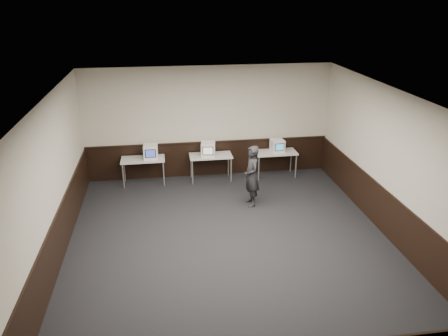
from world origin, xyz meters
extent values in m
plane|color=black|center=(0.00, 0.00, 0.00)|extent=(8.00, 8.00, 0.00)
plane|color=white|center=(0.00, 0.00, 3.20)|extent=(8.00, 8.00, 0.00)
plane|color=beige|center=(0.00, 4.00, 1.60)|extent=(7.00, 0.00, 7.00)
plane|color=beige|center=(0.00, -4.00, 1.60)|extent=(7.00, 0.00, 7.00)
plane|color=beige|center=(-3.50, 0.00, 1.60)|extent=(0.00, 8.00, 8.00)
plane|color=beige|center=(3.50, 0.00, 1.60)|extent=(0.00, 8.00, 8.00)
cube|color=black|center=(0.00, 3.98, 0.50)|extent=(6.98, 0.04, 1.00)
cube|color=black|center=(-3.48, 0.00, 0.50)|extent=(0.04, 7.98, 1.00)
cube|color=black|center=(3.48, 0.00, 0.50)|extent=(0.04, 7.98, 1.00)
cube|color=black|center=(0.00, 3.96, 1.02)|extent=(6.98, 0.06, 0.04)
cube|color=beige|center=(-1.90, 3.60, 0.73)|extent=(1.20, 0.60, 0.04)
cylinder|color=#999999|center=(-2.45, 3.35, 0.35)|extent=(0.04, 0.04, 0.71)
cylinder|color=#999999|center=(-1.35, 3.35, 0.35)|extent=(0.04, 0.04, 0.71)
cylinder|color=#999999|center=(-2.45, 3.85, 0.35)|extent=(0.04, 0.04, 0.71)
cylinder|color=#999999|center=(-1.35, 3.85, 0.35)|extent=(0.04, 0.04, 0.71)
cube|color=beige|center=(0.00, 3.60, 0.73)|extent=(1.20, 0.60, 0.04)
cylinder|color=#999999|center=(-0.55, 3.35, 0.35)|extent=(0.04, 0.04, 0.71)
cylinder|color=#999999|center=(0.55, 3.35, 0.35)|extent=(0.04, 0.04, 0.71)
cylinder|color=#999999|center=(-0.55, 3.85, 0.35)|extent=(0.04, 0.04, 0.71)
cylinder|color=#999999|center=(0.55, 3.85, 0.35)|extent=(0.04, 0.04, 0.71)
cube|color=beige|center=(1.90, 3.60, 0.73)|extent=(1.20, 0.60, 0.04)
cylinder|color=#999999|center=(1.35, 3.35, 0.35)|extent=(0.04, 0.04, 0.71)
cylinder|color=#999999|center=(2.45, 3.35, 0.35)|extent=(0.04, 0.04, 0.71)
cylinder|color=#999999|center=(1.35, 3.85, 0.35)|extent=(0.04, 0.04, 0.71)
cylinder|color=#999999|center=(2.45, 3.85, 0.35)|extent=(0.04, 0.04, 0.71)
cube|color=white|center=(-1.67, 3.60, 0.95)|extent=(0.40, 0.42, 0.39)
cube|color=black|center=(-1.68, 3.39, 0.97)|extent=(0.29, 0.02, 0.23)
cube|color=#3642A1|center=(-1.68, 3.38, 0.97)|extent=(0.25, 0.01, 0.20)
cube|color=white|center=(-0.07, 3.57, 0.95)|extent=(0.45, 0.47, 0.39)
cube|color=black|center=(-0.10, 3.36, 0.97)|extent=(0.29, 0.06, 0.24)
cube|color=silver|center=(-0.11, 3.35, 0.97)|extent=(0.25, 0.04, 0.20)
cube|color=white|center=(1.94, 3.61, 0.93)|extent=(0.39, 0.41, 0.36)
cube|color=black|center=(1.96, 3.42, 0.95)|extent=(0.27, 0.04, 0.22)
cube|color=teal|center=(1.96, 3.41, 0.95)|extent=(0.23, 0.02, 0.18)
imported|color=black|center=(0.82, 1.86, 0.78)|extent=(0.44, 0.61, 1.57)
camera|label=1|loc=(-1.35, -7.93, 5.05)|focal=35.00mm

